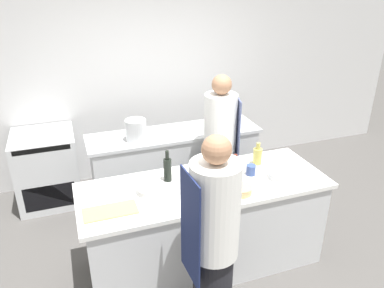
{
  "coord_description": "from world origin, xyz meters",
  "views": [
    {
      "loc": [
        -1.1,
        -2.73,
        2.65
      ],
      "look_at": [
        0.0,
        0.35,
        1.15
      ],
      "focal_mm": 35.0,
      "sensor_mm": 36.0,
      "label": 1
    }
  ],
  "objects_px": {
    "bottle_olive_oil": "(222,179)",
    "bowl_mixing_large": "(151,189)",
    "bottle_vinegar": "(168,169)",
    "bottle_cooking_oil": "(257,156)",
    "chef_at_prep_near": "(213,244)",
    "bowl_ceramic_blue": "(241,190)",
    "cup": "(251,170)",
    "bottle_wine": "(235,169)",
    "stockpot": "(136,130)",
    "oven_range": "(47,168)",
    "bowl_prep_small": "(283,175)",
    "chef_at_stove": "(220,148)"
  },
  "relations": [
    {
      "from": "bottle_olive_oil",
      "to": "bowl_mixing_large",
      "type": "xyz_separation_m",
      "value": [
        -0.58,
        0.2,
        -0.1
      ]
    },
    {
      "from": "bottle_vinegar",
      "to": "bottle_cooking_oil",
      "type": "distance_m",
      "value": 0.94
    },
    {
      "from": "chef_at_prep_near",
      "to": "bottle_cooking_oil",
      "type": "distance_m",
      "value": 1.3
    },
    {
      "from": "chef_at_prep_near",
      "to": "bowl_ceramic_blue",
      "type": "distance_m",
      "value": 0.69
    },
    {
      "from": "bottle_vinegar",
      "to": "cup",
      "type": "distance_m",
      "value": 0.79
    },
    {
      "from": "bottle_wine",
      "to": "stockpot",
      "type": "bearing_deg",
      "value": 120.27
    },
    {
      "from": "oven_range",
      "to": "bowl_prep_small",
      "type": "relative_size",
      "value": 3.26
    },
    {
      "from": "bottle_olive_oil",
      "to": "stockpot",
      "type": "height_order",
      "value": "bottle_olive_oil"
    },
    {
      "from": "bottle_olive_oil",
      "to": "cup",
      "type": "height_order",
      "value": "bottle_olive_oil"
    },
    {
      "from": "bottle_wine",
      "to": "cup",
      "type": "relative_size",
      "value": 2.46
    },
    {
      "from": "oven_range",
      "to": "bottle_vinegar",
      "type": "relative_size",
      "value": 2.98
    },
    {
      "from": "oven_range",
      "to": "bottle_olive_oil",
      "type": "bearing_deg",
      "value": -51.18
    },
    {
      "from": "oven_range",
      "to": "bottle_wine",
      "type": "bearing_deg",
      "value": -44.76
    },
    {
      "from": "bottle_wine",
      "to": "cup",
      "type": "height_order",
      "value": "bottle_wine"
    },
    {
      "from": "cup",
      "to": "bowl_mixing_large",
      "type": "bearing_deg",
      "value": 179.11
    },
    {
      "from": "bowl_mixing_large",
      "to": "cup",
      "type": "height_order",
      "value": "cup"
    },
    {
      "from": "chef_at_prep_near",
      "to": "bottle_cooking_oil",
      "type": "xyz_separation_m",
      "value": [
        0.87,
        0.95,
        0.13
      ]
    },
    {
      "from": "oven_range",
      "to": "bowl_ceramic_blue",
      "type": "relative_size",
      "value": 4.58
    },
    {
      "from": "stockpot",
      "to": "chef_at_stove",
      "type": "bearing_deg",
      "value": -26.22
    },
    {
      "from": "bottle_vinegar",
      "to": "chef_at_stove",
      "type": "bearing_deg",
      "value": 36.64
    },
    {
      "from": "bottle_cooking_oil",
      "to": "chef_at_prep_near",
      "type": "bearing_deg",
      "value": -132.41
    },
    {
      "from": "bowl_mixing_large",
      "to": "bowl_prep_small",
      "type": "xyz_separation_m",
      "value": [
        1.22,
        -0.17,
        0.0
      ]
    },
    {
      "from": "bowl_prep_small",
      "to": "bowl_ceramic_blue",
      "type": "xyz_separation_m",
      "value": [
        -0.5,
        -0.11,
        0.0
      ]
    },
    {
      "from": "chef_at_stove",
      "to": "bottle_vinegar",
      "type": "bearing_deg",
      "value": -37.4
    },
    {
      "from": "chef_at_prep_near",
      "to": "bowl_prep_small",
      "type": "bearing_deg",
      "value": -59.88
    },
    {
      "from": "chef_at_stove",
      "to": "bowl_mixing_large",
      "type": "distance_m",
      "value": 1.21
    },
    {
      "from": "bottle_wine",
      "to": "bowl_ceramic_blue",
      "type": "relative_size",
      "value": 1.24
    },
    {
      "from": "bottle_olive_oil",
      "to": "stockpot",
      "type": "relative_size",
      "value": 1.25
    },
    {
      "from": "chef_at_prep_near",
      "to": "chef_at_stove",
      "type": "relative_size",
      "value": 1.02
    },
    {
      "from": "chef_at_prep_near",
      "to": "bottle_olive_oil",
      "type": "bearing_deg",
      "value": -31.26
    },
    {
      "from": "bottle_wine",
      "to": "cup",
      "type": "bearing_deg",
      "value": 3.17
    },
    {
      "from": "oven_range",
      "to": "chef_at_stove",
      "type": "relative_size",
      "value": 0.53
    },
    {
      "from": "oven_range",
      "to": "cup",
      "type": "height_order",
      "value": "cup"
    },
    {
      "from": "bowl_mixing_large",
      "to": "bowl_prep_small",
      "type": "distance_m",
      "value": 1.24
    },
    {
      "from": "cup",
      "to": "stockpot",
      "type": "xyz_separation_m",
      "value": [
        -0.86,
        1.16,
        0.08
      ]
    },
    {
      "from": "chef_at_prep_near",
      "to": "bottle_vinegar",
      "type": "distance_m",
      "value": 0.95
    },
    {
      "from": "chef_at_stove",
      "to": "bowl_ceramic_blue",
      "type": "bearing_deg",
      "value": 2.37
    },
    {
      "from": "stockpot",
      "to": "bowl_prep_small",
      "type": "bearing_deg",
      "value": -49.76
    },
    {
      "from": "cup",
      "to": "stockpot",
      "type": "height_order",
      "value": "stockpot"
    },
    {
      "from": "chef_at_stove",
      "to": "bowl_ceramic_blue",
      "type": "xyz_separation_m",
      "value": [
        -0.24,
        -1.0,
        0.08
      ]
    },
    {
      "from": "cup",
      "to": "oven_range",
      "type": "bearing_deg",
      "value": 138.17
    },
    {
      "from": "bowl_prep_small",
      "to": "bowl_ceramic_blue",
      "type": "distance_m",
      "value": 0.51
    },
    {
      "from": "chef_at_prep_near",
      "to": "bottle_vinegar",
      "type": "xyz_separation_m",
      "value": [
        -0.07,
        0.93,
        0.16
      ]
    },
    {
      "from": "bottle_cooking_oil",
      "to": "bottle_vinegar",
      "type": "bearing_deg",
      "value": -178.71
    },
    {
      "from": "bottle_vinegar",
      "to": "oven_range",
      "type": "bearing_deg",
      "value": 126.03
    },
    {
      "from": "bottle_wine",
      "to": "bottle_cooking_oil",
      "type": "height_order",
      "value": "bottle_wine"
    },
    {
      "from": "cup",
      "to": "chef_at_stove",
      "type": "bearing_deg",
      "value": 89.73
    },
    {
      "from": "chef_at_stove",
      "to": "bottle_vinegar",
      "type": "distance_m",
      "value": 0.98
    },
    {
      "from": "chef_at_prep_near",
      "to": "bottle_wine",
      "type": "height_order",
      "value": "chef_at_prep_near"
    },
    {
      "from": "chef_at_prep_near",
      "to": "bowl_ceramic_blue",
      "type": "relative_size",
      "value": 8.77
    }
  ]
}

